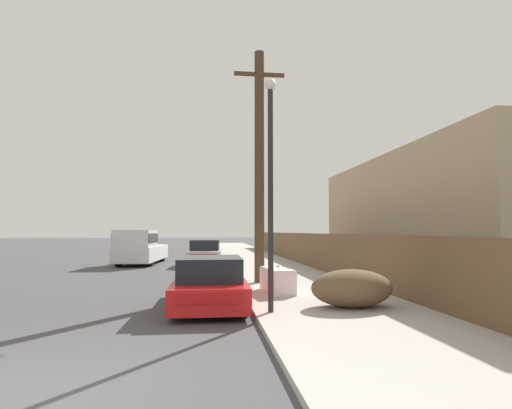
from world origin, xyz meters
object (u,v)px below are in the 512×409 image
parked_sports_car_red (210,284)px  pickup_truck (140,247)px  car_parked_mid (206,253)px  discarded_fridge (277,280)px  street_lamp (270,176)px  utility_pole (259,163)px  brush_pile (352,288)px

parked_sports_car_red → pickup_truck: pickup_truck is taller
car_parked_mid → pickup_truck: size_ratio=0.79×
discarded_fridge → parked_sports_car_red: 2.36m
pickup_truck → street_lamp: size_ratio=1.11×
utility_pole → discarded_fridge: bearing=-84.8°
utility_pole → street_lamp: 5.22m
parked_sports_car_red → street_lamp: (1.31, -1.40, 2.53)m
car_parked_mid → pickup_truck: (-3.68, 0.80, 0.31)m
pickup_truck → car_parked_mid: bearing=171.8°
street_lamp → utility_pole: bearing=85.3°
discarded_fridge → utility_pole: size_ratio=0.20×
discarded_fridge → parked_sports_car_red: bearing=-152.1°
utility_pole → parked_sports_car_red: bearing=-115.1°
pickup_truck → brush_pile: bearing=120.8°
street_lamp → pickup_truck: bearing=109.6°
parked_sports_car_red → utility_pole: (1.72, 3.67, 3.72)m
discarded_fridge → street_lamp: street_lamp is taller
discarded_fridge → brush_pile: (1.33, -2.41, 0.09)m
discarded_fridge → parked_sports_car_red: (-1.94, -1.35, 0.10)m
pickup_truck → discarded_fridge: bearing=120.3°
parked_sports_car_red → street_lamp: 3.18m
parked_sports_car_red → utility_pole: utility_pole is taller
discarded_fridge → car_parked_mid: (-2.10, 10.91, 0.19)m
discarded_fridge → street_lamp: bearing=-109.7°
pickup_truck → street_lamp: 15.49m
discarded_fridge → car_parked_mid: bearing=94.0°
pickup_truck → utility_pole: (5.56, -9.38, 3.32)m
parked_sports_car_red → brush_pile: (3.27, -1.07, -0.01)m
car_parked_mid → brush_pile: size_ratio=2.39×
discarded_fridge → parked_sports_car_red: size_ratio=0.41×
utility_pole → street_lamp: bearing=-94.7°
parked_sports_car_red → car_parked_mid: size_ratio=0.89×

